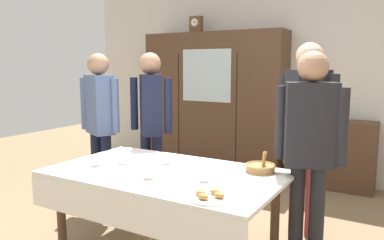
{
  "coord_description": "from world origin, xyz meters",
  "views": [
    {
      "loc": [
        1.62,
        -2.57,
        1.56
      ],
      "look_at": [
        0.0,
        0.2,
        1.09
      ],
      "focal_mm": 35.6,
      "sensor_mm": 36.0,
      "label": 1
    }
  ],
  "objects_px": {
    "dining_table": "(163,184)",
    "wall_cabinet": "(213,103)",
    "tea_cup_near_right": "(123,162)",
    "tea_cup_center": "(149,176)",
    "bookshelf_low": "(333,154)",
    "tea_cup_far_right": "(204,178)",
    "person_by_cabinet": "(310,141)",
    "person_beside_shelf": "(151,116)",
    "book_stack": "(335,118)",
    "tea_cup_far_left": "(97,163)",
    "spoon_near_right": "(210,165)",
    "tea_cup_back_edge": "(167,161)",
    "person_near_right_end": "(307,120)",
    "person_behind_table_left": "(100,115)",
    "bread_basket": "(260,167)",
    "pastry_plate": "(210,197)",
    "spoon_near_left": "(65,170)",
    "mantel_clock": "(196,25)"
  },
  "relations": [
    {
      "from": "book_stack",
      "to": "person_behind_table_left",
      "type": "distance_m",
      "value": 2.87
    },
    {
      "from": "tea_cup_back_edge",
      "to": "person_near_right_end",
      "type": "bearing_deg",
      "value": 43.38
    },
    {
      "from": "tea_cup_near_right",
      "to": "spoon_near_right",
      "type": "relative_size",
      "value": 1.09
    },
    {
      "from": "tea_cup_near_right",
      "to": "tea_cup_far_right",
      "type": "bearing_deg",
      "value": -5.58
    },
    {
      "from": "dining_table",
      "to": "wall_cabinet",
      "type": "bearing_deg",
      "value": 109.16
    },
    {
      "from": "dining_table",
      "to": "spoon_near_right",
      "type": "distance_m",
      "value": 0.43
    },
    {
      "from": "person_behind_table_left",
      "to": "person_beside_shelf",
      "type": "height_order",
      "value": "person_beside_shelf"
    },
    {
      "from": "tea_cup_far_left",
      "to": "spoon_near_right",
      "type": "distance_m",
      "value": 0.91
    },
    {
      "from": "tea_cup_near_right",
      "to": "tea_cup_center",
      "type": "bearing_deg",
      "value": -27.22
    },
    {
      "from": "mantel_clock",
      "to": "tea_cup_center",
      "type": "xyz_separation_m",
      "value": [
        1.21,
        -2.8,
        -1.37
      ]
    },
    {
      "from": "bookshelf_low",
      "to": "tea_cup_far_right",
      "type": "bearing_deg",
      "value": -98.34
    },
    {
      "from": "book_stack",
      "to": "spoon_near_right",
      "type": "bearing_deg",
      "value": -104.17
    },
    {
      "from": "person_by_cabinet",
      "to": "dining_table",
      "type": "bearing_deg",
      "value": -155.08
    },
    {
      "from": "bookshelf_low",
      "to": "pastry_plate",
      "type": "distance_m",
      "value": 3.01
    },
    {
      "from": "dining_table",
      "to": "wall_cabinet",
      "type": "height_order",
      "value": "wall_cabinet"
    },
    {
      "from": "spoon_near_right",
      "to": "person_by_cabinet",
      "type": "distance_m",
      "value": 0.82
    },
    {
      "from": "tea_cup_near_right",
      "to": "spoon_near_right",
      "type": "height_order",
      "value": "tea_cup_near_right"
    },
    {
      "from": "dining_table",
      "to": "tea_cup_near_right",
      "type": "xyz_separation_m",
      "value": [
        -0.41,
        0.01,
        0.12
      ]
    },
    {
      "from": "dining_table",
      "to": "tea_cup_far_right",
      "type": "bearing_deg",
      "value": -9.75
    },
    {
      "from": "tea_cup_far_left",
      "to": "person_behind_table_left",
      "type": "height_order",
      "value": "person_behind_table_left"
    },
    {
      "from": "book_stack",
      "to": "person_beside_shelf",
      "type": "height_order",
      "value": "person_beside_shelf"
    },
    {
      "from": "book_stack",
      "to": "spoon_near_left",
      "type": "relative_size",
      "value": 1.61
    },
    {
      "from": "tea_cup_near_right",
      "to": "mantel_clock",
      "type": "bearing_deg",
      "value": 106.8
    },
    {
      "from": "tea_cup_center",
      "to": "wall_cabinet",
      "type": "bearing_deg",
      "value": 108.15
    },
    {
      "from": "person_beside_shelf",
      "to": "person_behind_table_left",
      "type": "bearing_deg",
      "value": -155.43
    },
    {
      "from": "tea_cup_far_right",
      "to": "person_by_cabinet",
      "type": "relative_size",
      "value": 0.08
    },
    {
      "from": "pastry_plate",
      "to": "person_behind_table_left",
      "type": "bearing_deg",
      "value": 152.04
    },
    {
      "from": "tea_cup_far_right",
      "to": "wall_cabinet",
      "type": "bearing_deg",
      "value": 115.94
    },
    {
      "from": "tea_cup_center",
      "to": "spoon_near_right",
      "type": "bearing_deg",
      "value": 71.07
    },
    {
      "from": "tea_cup_center",
      "to": "dining_table",
      "type": "bearing_deg",
      "value": 95.02
    },
    {
      "from": "spoon_near_left",
      "to": "person_near_right_end",
      "type": "xyz_separation_m",
      "value": [
        1.51,
        1.4,
        0.33
      ]
    },
    {
      "from": "dining_table",
      "to": "tea_cup_near_right",
      "type": "bearing_deg",
      "value": 178.43
    },
    {
      "from": "tea_cup_back_edge",
      "to": "tea_cup_far_right",
      "type": "height_order",
      "value": "same"
    },
    {
      "from": "tea_cup_far_left",
      "to": "person_beside_shelf",
      "type": "distance_m",
      "value": 1.05
    },
    {
      "from": "mantel_clock",
      "to": "person_beside_shelf",
      "type": "height_order",
      "value": "mantel_clock"
    },
    {
      "from": "person_behind_table_left",
      "to": "bookshelf_low",
      "type": "bearing_deg",
      "value": 44.49
    },
    {
      "from": "person_by_cabinet",
      "to": "person_beside_shelf",
      "type": "xyz_separation_m",
      "value": [
        -1.74,
        0.4,
        0.02
      ]
    },
    {
      "from": "bookshelf_low",
      "to": "person_near_right_end",
      "type": "distance_m",
      "value": 1.7
    },
    {
      "from": "bread_basket",
      "to": "book_stack",
      "type": "bearing_deg",
      "value": 86.19
    },
    {
      "from": "tea_cup_near_right",
      "to": "bookshelf_low",
      "type": "bearing_deg",
      "value": 65.4
    },
    {
      "from": "tea_cup_far_left",
      "to": "spoon_near_left",
      "type": "xyz_separation_m",
      "value": [
        -0.14,
        -0.2,
        -0.02
      ]
    },
    {
      "from": "wall_cabinet",
      "to": "book_stack",
      "type": "height_order",
      "value": "wall_cabinet"
    },
    {
      "from": "bookshelf_low",
      "to": "person_by_cabinet",
      "type": "distance_m",
      "value": 2.27
    },
    {
      "from": "wall_cabinet",
      "to": "tea_cup_center",
      "type": "xyz_separation_m",
      "value": [
        0.92,
        -2.8,
        -0.24
      ]
    },
    {
      "from": "pastry_plate",
      "to": "spoon_near_left",
      "type": "bearing_deg",
      "value": 179.97
    },
    {
      "from": "wall_cabinet",
      "to": "person_by_cabinet",
      "type": "relative_size",
      "value": 1.26
    },
    {
      "from": "tea_cup_far_left",
      "to": "bookshelf_low",
      "type": "bearing_deg",
      "value": 64.18
    },
    {
      "from": "bookshelf_low",
      "to": "tea_cup_back_edge",
      "type": "distance_m",
      "value": 2.62
    },
    {
      "from": "person_by_cabinet",
      "to": "person_near_right_end",
      "type": "xyz_separation_m",
      "value": [
        -0.17,
        0.6,
        0.07
      ]
    },
    {
      "from": "mantel_clock",
      "to": "pastry_plate",
      "type": "xyz_separation_m",
      "value": [
        1.77,
        -2.93,
        -1.38
      ]
    }
  ]
}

